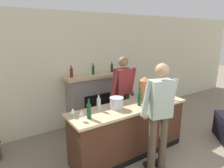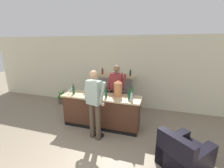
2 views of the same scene
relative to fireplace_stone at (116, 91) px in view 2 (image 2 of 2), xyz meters
name	(u,v)px [view 2 (image 2 of 2)]	position (x,y,z in m)	size (l,w,h in m)	color
wall_back_panel	(120,72)	(0.07, 0.26, 0.71)	(12.00, 0.07, 2.75)	beige
bar_counter	(102,111)	(-0.04, -1.49, -0.17)	(2.33, 0.68, 0.97)	#48291A
fireplace_stone	(116,91)	(0.00, 0.00, 0.00)	(1.43, 0.52, 1.57)	gray
armchair_black	(183,155)	(2.10, -2.53, -0.40)	(1.17, 1.18, 0.81)	black
potted_plant_corner	(62,97)	(-2.29, -0.28, -0.41)	(0.38, 0.39, 0.63)	#53493F
person_customer	(94,102)	(0.02, -2.15, 0.36)	(0.64, 0.37, 1.84)	#4C3F31
person_bartender	(116,90)	(0.25, -0.89, 0.34)	(0.66, 0.30, 1.80)	#433F31
copper_dispenser	(118,88)	(0.43, -1.37, 0.54)	(0.24, 0.28, 0.47)	#C07244
ice_bucket_steel	(93,91)	(-0.32, -1.46, 0.41)	(0.25, 0.25, 0.21)	silver
wine_bottle_burgundy_dark	(129,95)	(0.78, -1.51, 0.43)	(0.07, 0.07, 0.28)	#14431F
wine_bottle_port_short	(132,96)	(0.87, -1.64, 0.43)	(0.07, 0.07, 0.28)	#9CACBF
wine_bottle_rose_blush	(73,89)	(-0.92, -1.57, 0.45)	(0.07, 0.07, 0.32)	#194524
wine_bottle_cabernet_heavy	(85,89)	(-0.62, -1.36, 0.44)	(0.07, 0.07, 0.29)	#A5B5B2
wine_bottle_chardonnay_pale	(132,92)	(0.82, -1.28, 0.45)	(0.08, 0.08, 0.33)	#175328
wine_bottle_riesling_slim	(106,92)	(0.13, -1.56, 0.45)	(0.07, 0.07, 0.32)	#104530
wine_glass_front_left	(72,88)	(-1.10, -1.38, 0.41)	(0.08, 0.08, 0.15)	silver
wine_glass_back_row	(69,90)	(-1.05, -1.59, 0.43)	(0.07, 0.07, 0.18)	silver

